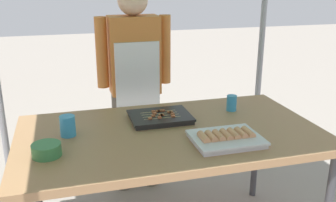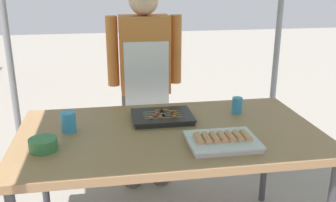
{
  "view_description": "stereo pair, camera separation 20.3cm",
  "coord_description": "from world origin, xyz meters",
  "px_view_note": "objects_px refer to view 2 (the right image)",
  "views": [
    {
      "loc": [
        -0.52,
        -1.81,
        1.54
      ],
      "look_at": [
        0.0,
        0.05,
        0.9
      ],
      "focal_mm": 40.92,
      "sensor_mm": 36.0,
      "label": 1
    },
    {
      "loc": [
        -0.32,
        -1.86,
        1.54
      ],
      "look_at": [
        0.0,
        0.05,
        0.9
      ],
      "focal_mm": 40.92,
      "sensor_mm": 36.0,
      "label": 2
    }
  ],
  "objects_px": {
    "stall_table": "(170,140)",
    "drink_cup_near_edge": "(69,122)",
    "vendor_woman": "(145,75)",
    "tray_grilled_sausages": "(222,141)",
    "tray_meat_skewers": "(162,117)",
    "drink_cup_by_wok": "(237,105)",
    "condiment_bowl": "(43,144)"
  },
  "relations": [
    {
      "from": "stall_table",
      "to": "tray_meat_skewers",
      "type": "distance_m",
      "value": 0.18
    },
    {
      "from": "drink_cup_near_edge",
      "to": "tray_grilled_sausages",
      "type": "bearing_deg",
      "value": -21.32
    },
    {
      "from": "condiment_bowl",
      "to": "drink_cup_near_edge",
      "type": "relative_size",
      "value": 1.24
    },
    {
      "from": "stall_table",
      "to": "drink_cup_by_wok",
      "type": "xyz_separation_m",
      "value": [
        0.45,
        0.21,
        0.1
      ]
    },
    {
      "from": "drink_cup_by_wok",
      "to": "vendor_woman",
      "type": "height_order",
      "value": "vendor_woman"
    },
    {
      "from": "tray_meat_skewers",
      "to": "drink_cup_by_wok",
      "type": "bearing_deg",
      "value": 4.84
    },
    {
      "from": "condiment_bowl",
      "to": "drink_cup_near_edge",
      "type": "xyz_separation_m",
      "value": [
        0.1,
        0.21,
        0.02
      ]
    },
    {
      "from": "condiment_bowl",
      "to": "vendor_woman",
      "type": "bearing_deg",
      "value": 56.81
    },
    {
      "from": "stall_table",
      "to": "vendor_woman",
      "type": "bearing_deg",
      "value": 93.58
    },
    {
      "from": "drink_cup_near_edge",
      "to": "drink_cup_by_wok",
      "type": "relative_size",
      "value": 1.13
    },
    {
      "from": "condiment_bowl",
      "to": "drink_cup_by_wok",
      "type": "xyz_separation_m",
      "value": [
        1.07,
        0.34,
        0.02
      ]
    },
    {
      "from": "stall_table",
      "to": "tray_meat_skewers",
      "type": "relative_size",
      "value": 4.66
    },
    {
      "from": "tray_grilled_sausages",
      "to": "drink_cup_near_edge",
      "type": "height_order",
      "value": "drink_cup_near_edge"
    },
    {
      "from": "tray_meat_skewers",
      "to": "drink_cup_near_edge",
      "type": "relative_size",
      "value": 3.18
    },
    {
      "from": "tray_grilled_sausages",
      "to": "drink_cup_near_edge",
      "type": "relative_size",
      "value": 3.15
    },
    {
      "from": "stall_table",
      "to": "drink_cup_near_edge",
      "type": "height_order",
      "value": "drink_cup_near_edge"
    },
    {
      "from": "drink_cup_near_edge",
      "to": "vendor_woman",
      "type": "bearing_deg",
      "value": 54.62
    },
    {
      "from": "drink_cup_near_edge",
      "to": "vendor_woman",
      "type": "height_order",
      "value": "vendor_woman"
    },
    {
      "from": "tray_grilled_sausages",
      "to": "drink_cup_by_wok",
      "type": "relative_size",
      "value": 3.56
    },
    {
      "from": "drink_cup_by_wok",
      "to": "tray_grilled_sausages",
      "type": "bearing_deg",
      "value": -117.57
    },
    {
      "from": "tray_meat_skewers",
      "to": "vendor_woman",
      "type": "xyz_separation_m",
      "value": [
        -0.03,
        0.58,
        0.1
      ]
    },
    {
      "from": "stall_table",
      "to": "condiment_bowl",
      "type": "height_order",
      "value": "condiment_bowl"
    },
    {
      "from": "condiment_bowl",
      "to": "drink_cup_near_edge",
      "type": "height_order",
      "value": "drink_cup_near_edge"
    },
    {
      "from": "drink_cup_near_edge",
      "to": "drink_cup_by_wok",
      "type": "bearing_deg",
      "value": 7.71
    },
    {
      "from": "tray_grilled_sausages",
      "to": "drink_cup_by_wok",
      "type": "bearing_deg",
      "value": 62.43
    },
    {
      "from": "tray_meat_skewers",
      "to": "drink_cup_by_wok",
      "type": "relative_size",
      "value": 3.59
    },
    {
      "from": "vendor_woman",
      "to": "tray_grilled_sausages",
      "type": "bearing_deg",
      "value": 105.64
    },
    {
      "from": "tray_grilled_sausages",
      "to": "tray_meat_skewers",
      "type": "height_order",
      "value": "tray_grilled_sausages"
    },
    {
      "from": "drink_cup_by_wok",
      "to": "vendor_woman",
      "type": "distance_m",
      "value": 0.74
    },
    {
      "from": "tray_grilled_sausages",
      "to": "drink_cup_by_wok",
      "type": "distance_m",
      "value": 0.48
    },
    {
      "from": "drink_cup_near_edge",
      "to": "tray_meat_skewers",
      "type": "bearing_deg",
      "value": 10.24
    },
    {
      "from": "condiment_bowl",
      "to": "vendor_woman",
      "type": "distance_m",
      "value": 1.06
    }
  ]
}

